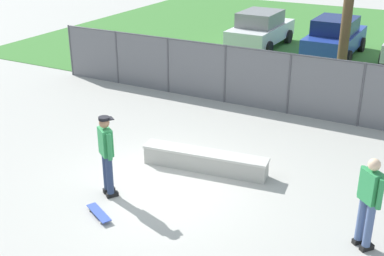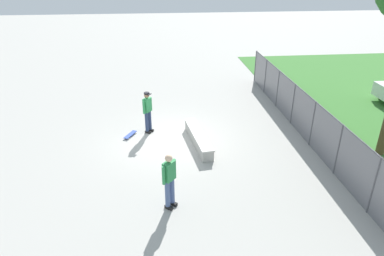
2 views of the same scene
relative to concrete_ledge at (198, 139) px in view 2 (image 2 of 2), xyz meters
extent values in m
plane|color=#ADAAA3|center=(-0.51, -1.18, -0.24)|extent=(80.00, 80.00, 0.00)
cube|color=#A8A59E|center=(0.00, 0.00, -0.03)|extent=(3.05, 0.83, 0.42)
cube|color=beige|center=(0.00, 0.00, 0.21)|extent=(3.09, 0.88, 0.06)
cube|color=black|center=(-1.39, -1.95, -0.19)|extent=(0.24, 0.28, 0.10)
cube|color=black|center=(-1.21, -2.07, -0.19)|extent=(0.24, 0.28, 0.10)
cylinder|color=navy|center=(-1.41, -1.97, 0.30)|extent=(0.15, 0.15, 0.88)
cylinder|color=navy|center=(-1.23, -2.10, 0.30)|extent=(0.15, 0.15, 0.88)
cube|color=#2D8C4C|center=(-1.32, -2.03, 1.04)|extent=(0.44, 0.40, 0.60)
cylinder|color=#2D8C4C|center=(-1.52, -1.89, 1.02)|extent=(0.10, 0.10, 0.58)
cylinder|color=#2D8C4C|center=(-1.11, -2.18, 1.02)|extent=(0.10, 0.10, 0.58)
sphere|color=#9E7051|center=(-1.32, -2.03, 1.47)|extent=(0.22, 0.22, 0.22)
cylinder|color=black|center=(-1.32, -2.03, 1.57)|extent=(0.23, 0.23, 0.06)
cube|color=black|center=(-1.24, -1.93, 1.54)|extent=(0.23, 0.21, 0.02)
cube|color=#334CB2|center=(-0.99, -2.82, -0.16)|extent=(0.80, 0.55, 0.02)
cube|color=#B2B2B7|center=(-0.75, -2.95, -0.18)|extent=(0.12, 0.15, 0.02)
cube|color=#B2B2B7|center=(-1.23, -2.70, -0.18)|extent=(0.12, 0.15, 0.02)
cylinder|color=silver|center=(-0.79, -3.02, -0.22)|extent=(0.06, 0.05, 0.05)
cylinder|color=silver|center=(-0.71, -2.87, -0.22)|extent=(0.06, 0.05, 0.05)
cylinder|color=silver|center=(-1.27, -2.77, -0.22)|extent=(0.06, 0.05, 0.05)
cylinder|color=silver|center=(-1.19, -2.62, -0.22)|extent=(0.06, 0.05, 0.05)
cylinder|color=#4C4C51|center=(-7.95, 4.51, 0.71)|extent=(0.07, 0.07, 1.90)
cylinder|color=#4C4C51|center=(-5.82, 4.51, 0.71)|extent=(0.07, 0.07, 1.90)
cylinder|color=#4C4C51|center=(-3.70, 4.51, 0.71)|extent=(0.07, 0.07, 1.90)
cylinder|color=#4C4C51|center=(-1.57, 4.51, 0.71)|extent=(0.07, 0.07, 1.90)
cylinder|color=#4C4C51|center=(0.56, 4.51, 0.71)|extent=(0.07, 0.07, 1.90)
cylinder|color=#4C4C51|center=(2.68, 4.51, 0.71)|extent=(0.07, 0.07, 1.90)
cylinder|color=#4C4C51|center=(4.81, 4.51, 0.71)|extent=(0.07, 0.07, 1.90)
cylinder|color=#4C4C51|center=(-0.51, 4.51, 1.63)|extent=(14.89, 0.05, 0.05)
cube|color=slate|center=(-0.51, 4.51, 0.71)|extent=(14.89, 0.01, 1.90)
cube|color=black|center=(3.87, -1.24, -0.19)|extent=(0.25, 0.27, 0.10)
cube|color=black|center=(4.04, -1.39, -0.19)|extent=(0.25, 0.27, 0.10)
cylinder|color=#475B89|center=(3.85, -1.26, 0.30)|extent=(0.15, 0.15, 0.88)
cylinder|color=#475B89|center=(4.02, -1.41, 0.30)|extent=(0.15, 0.15, 0.88)
cube|color=#2D8C4C|center=(3.94, -1.34, 1.04)|extent=(0.43, 0.42, 0.60)
cylinder|color=#2D8C4C|center=(3.75, -1.17, 1.02)|extent=(0.10, 0.10, 0.58)
cylinder|color=#2D8C4C|center=(4.12, -1.50, 1.02)|extent=(0.10, 0.10, 0.58)
sphere|color=beige|center=(3.94, -1.34, 1.47)|extent=(0.22, 0.22, 0.22)
camera|label=1|loc=(4.80, -9.58, 5.44)|focal=46.86mm
camera|label=2|loc=(12.48, -1.55, 6.52)|focal=32.41mm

